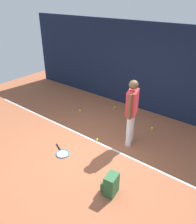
{
  "coord_description": "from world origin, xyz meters",
  "views": [
    {
      "loc": [
        2.85,
        -3.2,
        3.44
      ],
      "look_at": [
        0.0,
        0.4,
        1.0
      ],
      "focal_mm": 36.26,
      "sensor_mm": 36.0,
      "label": 1
    }
  ],
  "objects_px": {
    "tennis_racket": "(62,153)",
    "tennis_ball_near_player": "(97,140)",
    "tennis_ball_far_left": "(152,128)",
    "tennis_player": "(132,109)",
    "backpack": "(111,184)",
    "tennis_ball_mid_court": "(115,107)",
    "tennis_ball_by_fence": "(80,110)"
  },
  "relations": [
    {
      "from": "tennis_ball_mid_court",
      "to": "backpack",
      "type": "bearing_deg",
      "value": -56.81
    },
    {
      "from": "backpack",
      "to": "tennis_racket",
      "type": "bearing_deg",
      "value": -107.43
    },
    {
      "from": "tennis_racket",
      "to": "tennis_ball_mid_court",
      "type": "xyz_separation_m",
      "value": [
        -0.37,
        2.77,
        0.02
      ]
    },
    {
      "from": "tennis_ball_mid_court",
      "to": "tennis_ball_far_left",
      "type": "bearing_deg",
      "value": -15.03
    },
    {
      "from": "tennis_ball_near_player",
      "to": "tennis_ball_by_fence",
      "type": "bearing_deg",
      "value": 147.46
    },
    {
      "from": "backpack",
      "to": "tennis_ball_by_fence",
      "type": "bearing_deg",
      "value": -136.2
    },
    {
      "from": "tennis_ball_mid_court",
      "to": "tennis_player",
      "type": "bearing_deg",
      "value": -44.63
    },
    {
      "from": "tennis_player",
      "to": "tennis_ball_mid_court",
      "type": "relative_size",
      "value": 25.76
    },
    {
      "from": "tennis_player",
      "to": "tennis_ball_mid_court",
      "type": "distance_m",
      "value": 2.18
    },
    {
      "from": "tennis_player",
      "to": "backpack",
      "type": "xyz_separation_m",
      "value": [
        0.58,
        -1.64,
        -0.76
      ]
    },
    {
      "from": "tennis_ball_by_fence",
      "to": "tennis_ball_far_left",
      "type": "distance_m",
      "value": 2.39
    },
    {
      "from": "tennis_racket",
      "to": "tennis_ball_by_fence",
      "type": "height_order",
      "value": "tennis_ball_by_fence"
    },
    {
      "from": "backpack",
      "to": "tennis_ball_far_left",
      "type": "relative_size",
      "value": 6.67
    },
    {
      "from": "tennis_ball_by_fence",
      "to": "tennis_player",
      "type": "bearing_deg",
      "value": -12.79
    },
    {
      "from": "tennis_racket",
      "to": "tennis_ball_near_player",
      "type": "distance_m",
      "value": 1.0
    },
    {
      "from": "tennis_ball_by_fence",
      "to": "tennis_ball_far_left",
      "type": "xyz_separation_m",
      "value": [
        2.34,
        0.47,
        0.0
      ]
    },
    {
      "from": "backpack",
      "to": "tennis_ball_by_fence",
      "type": "relative_size",
      "value": 6.67
    },
    {
      "from": "tennis_ball_far_left",
      "to": "tennis_ball_mid_court",
      "type": "bearing_deg",
      "value": 164.97
    },
    {
      "from": "tennis_ball_near_player",
      "to": "tennis_ball_by_fence",
      "type": "height_order",
      "value": "same"
    },
    {
      "from": "tennis_player",
      "to": "tennis_ball_far_left",
      "type": "bearing_deg",
      "value": -27.38
    },
    {
      "from": "tennis_ball_far_left",
      "to": "tennis_player",
      "type": "bearing_deg",
      "value": -100.07
    },
    {
      "from": "tennis_ball_by_fence",
      "to": "tennis_ball_near_player",
      "type": "bearing_deg",
      "value": -32.54
    },
    {
      "from": "tennis_racket",
      "to": "tennis_ball_far_left",
      "type": "height_order",
      "value": "tennis_ball_far_left"
    },
    {
      "from": "backpack",
      "to": "tennis_ball_mid_court",
      "type": "xyz_separation_m",
      "value": [
        -1.98,
        3.02,
        -0.18
      ]
    },
    {
      "from": "tennis_racket",
      "to": "tennis_ball_by_fence",
      "type": "distance_m",
      "value": 2.2
    },
    {
      "from": "tennis_ball_mid_court",
      "to": "tennis_ball_far_left",
      "type": "height_order",
      "value": "same"
    },
    {
      "from": "tennis_player",
      "to": "tennis_ball_near_player",
      "type": "bearing_deg",
      "value": 105.17
    },
    {
      "from": "tennis_racket",
      "to": "tennis_ball_mid_court",
      "type": "bearing_deg",
      "value": 121.19
    },
    {
      "from": "tennis_ball_near_player",
      "to": "tennis_ball_mid_court",
      "type": "relative_size",
      "value": 1.0
    },
    {
      "from": "tennis_ball_mid_court",
      "to": "tennis_racket",
      "type": "bearing_deg",
      "value": -82.36
    },
    {
      "from": "tennis_player",
      "to": "tennis_ball_by_fence",
      "type": "relative_size",
      "value": 25.76
    },
    {
      "from": "tennis_racket",
      "to": "tennis_ball_far_left",
      "type": "distance_m",
      "value": 2.63
    }
  ]
}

